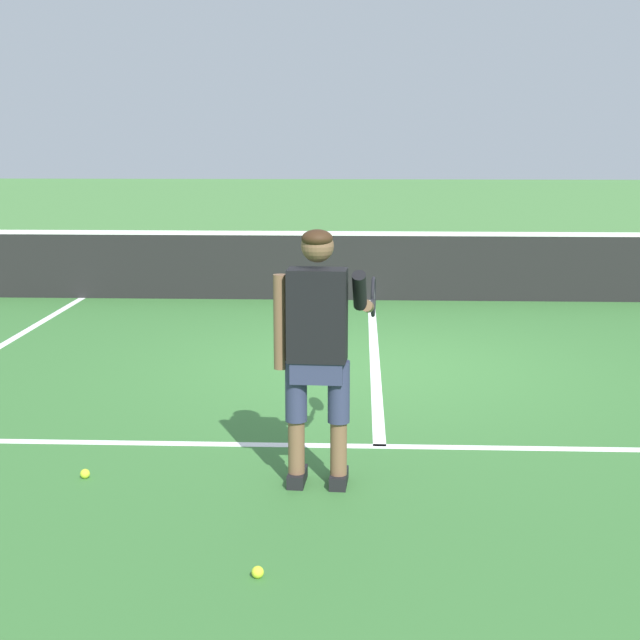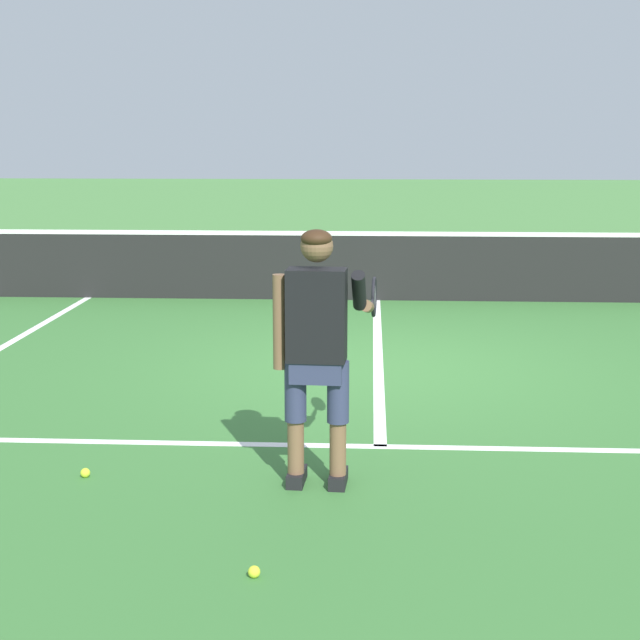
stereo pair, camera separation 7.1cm
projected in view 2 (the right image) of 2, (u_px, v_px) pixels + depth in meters
The scene contains 8 objects.
ground_plane at pixel (378, 366), 9.61m from camera, with size 80.00×80.00×0.00m, color #477F3D.
court_inner_surface at pixel (379, 394), 8.60m from camera, with size 10.98×10.23×0.00m, color #387033.
line_service at pixel (380, 446), 7.14m from camera, with size 8.23×0.10×0.01m, color white.
line_centre_service at pixel (378, 351), 10.28m from camera, with size 0.10×6.40×0.01m, color white.
tennis_net at pixel (377, 265), 13.32m from camera, with size 11.96×0.08×1.07m.
tennis_player at pixel (318, 340), 6.18m from camera, with size 0.68×1.10×1.71m.
tennis_ball_near_feet at pixel (85, 473), 6.50m from camera, with size 0.07×0.07×0.07m, color #CCE02D.
tennis_ball_by_baseline at pixel (254, 572), 5.04m from camera, with size 0.07×0.07×0.07m, color #CCE02D.
Camera 2 is at (-0.08, -9.36, 2.31)m, focal length 53.61 mm.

